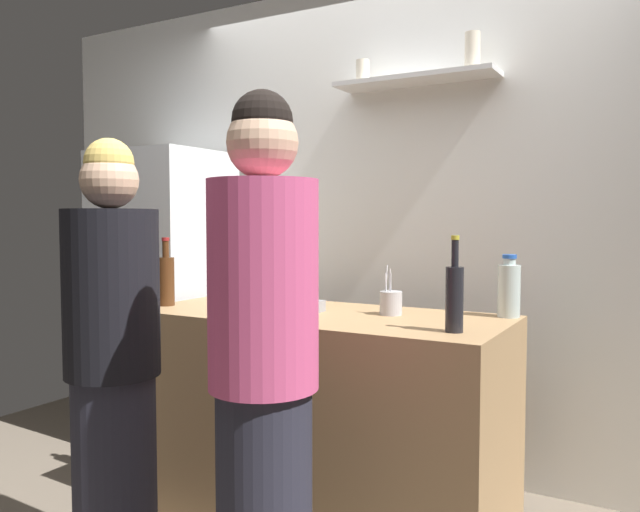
{
  "coord_description": "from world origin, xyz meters",
  "views": [
    {
      "loc": [
        1.29,
        -1.9,
        1.33
      ],
      "look_at": [
        -0.07,
        0.49,
        1.17
      ],
      "focal_mm": 35.46,
      "sensor_mm": 36.0,
      "label": 1
    }
  ],
  "objects_px": {
    "utensil_holder": "(391,303)",
    "person_pink_top": "(264,373)",
    "refrigerator": "(164,299)",
    "person_blonde": "(113,366)",
    "wine_bottle_dark_glass": "(454,296)",
    "water_bottle_plastic": "(509,289)",
    "baking_pan": "(279,306)",
    "wine_bottle_amber_glass": "(166,279)"
  },
  "relations": [
    {
      "from": "baking_pan",
      "to": "water_bottle_plastic",
      "type": "relative_size",
      "value": 1.29
    },
    {
      "from": "baking_pan",
      "to": "person_blonde",
      "type": "relative_size",
      "value": 0.21
    },
    {
      "from": "wine_bottle_amber_glass",
      "to": "person_pink_top",
      "type": "xyz_separation_m",
      "value": [
        1.01,
        -0.65,
        -0.19
      ]
    },
    {
      "from": "water_bottle_plastic",
      "to": "wine_bottle_amber_glass",
      "type": "bearing_deg",
      "value": -163.53
    },
    {
      "from": "person_pink_top",
      "to": "wine_bottle_amber_glass",
      "type": "bearing_deg",
      "value": -36.65
    },
    {
      "from": "wine_bottle_dark_glass",
      "to": "person_blonde",
      "type": "bearing_deg",
      "value": -149.9
    },
    {
      "from": "refrigerator",
      "to": "baking_pan",
      "type": "relative_size",
      "value": 5.04
    },
    {
      "from": "utensil_holder",
      "to": "person_blonde",
      "type": "bearing_deg",
      "value": -128.44
    },
    {
      "from": "baking_pan",
      "to": "water_bottle_plastic",
      "type": "distance_m",
      "value": 0.99
    },
    {
      "from": "refrigerator",
      "to": "wine_bottle_amber_glass",
      "type": "height_order",
      "value": "refrigerator"
    },
    {
      "from": "wine_bottle_dark_glass",
      "to": "wine_bottle_amber_glass",
      "type": "xyz_separation_m",
      "value": [
        -1.41,
        0.01,
        -0.01
      ]
    },
    {
      "from": "water_bottle_plastic",
      "to": "person_blonde",
      "type": "distance_m",
      "value": 1.61
    },
    {
      "from": "utensil_holder",
      "to": "wine_bottle_amber_glass",
      "type": "bearing_deg",
      "value": -166.22
    },
    {
      "from": "refrigerator",
      "to": "water_bottle_plastic",
      "type": "bearing_deg",
      "value": -2.13
    },
    {
      "from": "baking_pan",
      "to": "refrigerator",
      "type": "bearing_deg",
      "value": 158.47
    },
    {
      "from": "water_bottle_plastic",
      "to": "person_pink_top",
      "type": "relative_size",
      "value": 0.15
    },
    {
      "from": "refrigerator",
      "to": "wine_bottle_dark_glass",
      "type": "height_order",
      "value": "refrigerator"
    },
    {
      "from": "water_bottle_plastic",
      "to": "person_blonde",
      "type": "bearing_deg",
      "value": -137.13
    },
    {
      "from": "refrigerator",
      "to": "person_blonde",
      "type": "xyz_separation_m",
      "value": [
        0.84,
        -1.16,
        -0.06
      ]
    },
    {
      "from": "utensil_holder",
      "to": "wine_bottle_amber_glass",
      "type": "distance_m",
      "value": 1.08
    },
    {
      "from": "wine_bottle_amber_glass",
      "to": "person_blonde",
      "type": "relative_size",
      "value": 0.2
    },
    {
      "from": "refrigerator",
      "to": "person_pink_top",
      "type": "bearing_deg",
      "value": -37.68
    },
    {
      "from": "utensil_holder",
      "to": "person_pink_top",
      "type": "distance_m",
      "value": 0.92
    },
    {
      "from": "refrigerator",
      "to": "baking_pan",
      "type": "xyz_separation_m",
      "value": [
        1.09,
        -0.43,
        0.08
      ]
    },
    {
      "from": "refrigerator",
      "to": "water_bottle_plastic",
      "type": "height_order",
      "value": "refrigerator"
    },
    {
      "from": "wine_bottle_dark_glass",
      "to": "person_pink_top",
      "type": "distance_m",
      "value": 0.78
    },
    {
      "from": "refrigerator",
      "to": "person_pink_top",
      "type": "height_order",
      "value": "person_pink_top"
    },
    {
      "from": "utensil_holder",
      "to": "wine_bottle_dark_glass",
      "type": "distance_m",
      "value": 0.46
    },
    {
      "from": "wine_bottle_dark_glass",
      "to": "water_bottle_plastic",
      "type": "bearing_deg",
      "value": 78.89
    },
    {
      "from": "person_pink_top",
      "to": "baking_pan",
      "type": "bearing_deg",
      "value": -63.71
    },
    {
      "from": "person_pink_top",
      "to": "wine_bottle_dark_glass",
      "type": "bearing_deg",
      "value": -125.64
    },
    {
      "from": "utensil_holder",
      "to": "wine_bottle_dark_glass",
      "type": "relative_size",
      "value": 0.6
    },
    {
      "from": "refrigerator",
      "to": "person_blonde",
      "type": "height_order",
      "value": "refrigerator"
    },
    {
      "from": "wine_bottle_amber_glass",
      "to": "person_pink_top",
      "type": "relative_size",
      "value": 0.19
    },
    {
      "from": "wine_bottle_dark_glass",
      "to": "person_pink_top",
      "type": "bearing_deg",
      "value": -121.87
    },
    {
      "from": "utensil_holder",
      "to": "person_blonde",
      "type": "relative_size",
      "value": 0.13
    },
    {
      "from": "baking_pan",
      "to": "utensil_holder",
      "type": "distance_m",
      "value": 0.49
    },
    {
      "from": "refrigerator",
      "to": "wine_bottle_amber_glass",
      "type": "distance_m",
      "value": 0.75
    },
    {
      "from": "utensil_holder",
      "to": "wine_bottle_dark_glass",
      "type": "height_order",
      "value": "wine_bottle_dark_glass"
    },
    {
      "from": "wine_bottle_dark_glass",
      "to": "wine_bottle_amber_glass",
      "type": "height_order",
      "value": "wine_bottle_dark_glass"
    },
    {
      "from": "utensil_holder",
      "to": "person_pink_top",
      "type": "bearing_deg",
      "value": -92.07
    },
    {
      "from": "person_blonde",
      "to": "person_pink_top",
      "type": "bearing_deg",
      "value": 41.15
    }
  ]
}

